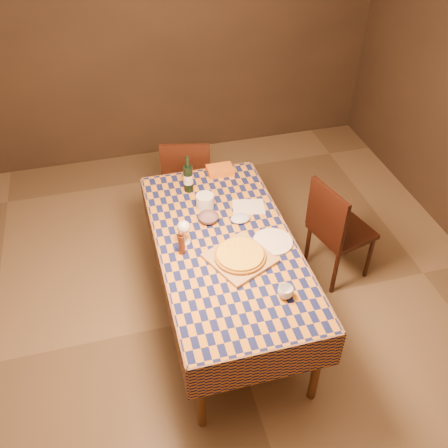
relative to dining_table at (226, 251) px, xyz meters
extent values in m
plane|color=brown|center=(0.00, 0.00, -0.69)|extent=(5.00, 5.00, 0.00)
cube|color=#34271D|center=(0.00, 2.50, 0.66)|extent=(4.50, 0.10, 2.70)
cylinder|color=brown|center=(-0.38, -0.83, -0.32)|extent=(0.06, 0.06, 0.75)
cylinder|color=brown|center=(0.38, -0.83, -0.32)|extent=(0.06, 0.06, 0.75)
cylinder|color=brown|center=(-0.38, 0.83, -0.32)|extent=(0.06, 0.06, 0.75)
cylinder|color=brown|center=(0.38, 0.83, -0.32)|extent=(0.06, 0.06, 0.75)
cube|color=brown|center=(0.00, 0.00, 0.05)|extent=(0.90, 1.80, 0.03)
cube|color=brown|center=(0.00, 0.00, 0.07)|extent=(0.92, 1.82, 0.02)
cube|color=brown|center=(0.00, -0.92, -0.07)|extent=(0.94, 0.01, 0.30)
cube|color=brown|center=(0.00, 0.92, -0.07)|extent=(0.94, 0.01, 0.30)
cube|color=brown|center=(-0.47, 0.00, -0.07)|extent=(0.01, 1.84, 0.30)
cube|color=brown|center=(0.47, 0.00, -0.07)|extent=(0.01, 1.84, 0.30)
cube|color=#A5804D|center=(0.05, -0.18, 0.09)|extent=(0.50, 0.50, 0.02)
cylinder|color=#8D5817|center=(0.05, -0.18, 0.11)|extent=(0.45, 0.45, 0.02)
cylinder|color=gold|center=(0.05, -0.18, 0.13)|extent=(0.41, 0.41, 0.02)
cylinder|color=#492011|center=(-0.31, -0.02, 0.15)|extent=(0.06, 0.06, 0.16)
sphere|color=#492011|center=(-0.31, -0.02, 0.25)|extent=(0.03, 0.03, 0.03)
imported|color=#614752|center=(-0.06, 0.26, 0.10)|extent=(0.18, 0.18, 0.05)
cylinder|color=silver|center=(-0.27, 0.08, 0.08)|extent=(0.08, 0.08, 0.01)
cylinder|color=silver|center=(-0.27, 0.08, 0.12)|extent=(0.01, 0.01, 0.09)
sphere|color=silver|center=(-0.27, 0.08, 0.21)|extent=(0.09, 0.09, 0.09)
ellipsoid|color=#3C070E|center=(-0.27, 0.08, 0.20)|extent=(0.06, 0.06, 0.04)
cylinder|color=black|center=(-0.12, 0.66, 0.18)|extent=(0.09, 0.09, 0.22)
cylinder|color=black|center=(-0.12, 0.66, 0.34)|extent=(0.03, 0.03, 0.09)
cylinder|color=beige|center=(-0.12, 0.66, 0.18)|extent=(0.09, 0.09, 0.08)
cylinder|color=silver|center=(-0.05, 0.42, 0.13)|extent=(0.16, 0.16, 0.11)
cube|color=#BB5F18|center=(0.17, 0.83, 0.10)|extent=(0.21, 0.15, 0.05)
cylinder|color=silver|center=(0.31, -0.08, 0.08)|extent=(0.28, 0.28, 0.02)
imported|color=white|center=(0.23, -0.56, 0.11)|extent=(0.12, 0.12, 0.08)
cube|color=silver|center=(0.27, 0.34, 0.08)|extent=(0.27, 0.23, 0.00)
ellipsoid|color=#ABBADB|center=(0.16, 0.20, 0.10)|extent=(0.15, 0.12, 0.04)
cube|color=black|center=(-0.02, 1.26, -0.24)|extent=(0.51, 0.51, 0.04)
cube|color=black|center=(-0.07, 1.07, 0.01)|extent=(0.42, 0.13, 0.46)
cylinder|color=black|center=(0.19, 1.40, -0.48)|extent=(0.04, 0.04, 0.43)
cylinder|color=black|center=(-0.16, 1.48, -0.48)|extent=(0.04, 0.04, 0.43)
cylinder|color=black|center=(0.11, 1.05, -0.48)|extent=(0.04, 0.04, 0.43)
cylinder|color=black|center=(-0.24, 1.13, -0.48)|extent=(0.04, 0.04, 0.43)
cube|color=black|center=(1.03, 0.23, -0.24)|extent=(0.51, 0.51, 0.04)
cube|color=black|center=(0.84, 0.18, 0.01)|extent=(0.14, 0.41, 0.46)
cylinder|color=black|center=(1.26, 0.11, -0.48)|extent=(0.04, 0.04, 0.43)
cylinder|color=black|center=(1.16, 0.45, -0.48)|extent=(0.04, 0.04, 0.43)
cylinder|color=black|center=(0.91, 0.01, -0.48)|extent=(0.04, 0.04, 0.43)
cylinder|color=black|center=(0.81, 0.36, -0.48)|extent=(0.04, 0.04, 0.43)
camera|label=1|loc=(-0.66, -2.43, 2.41)|focal=40.00mm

